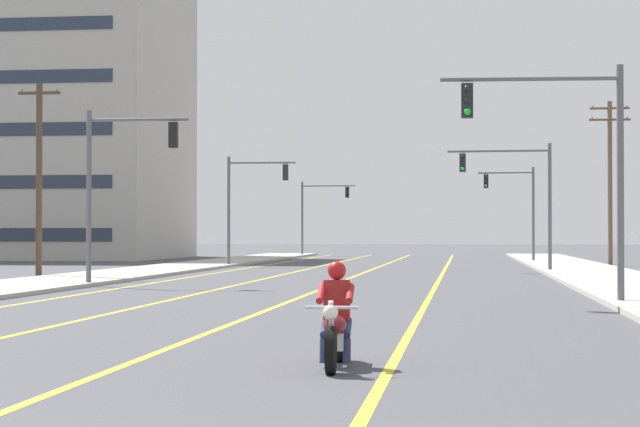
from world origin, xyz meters
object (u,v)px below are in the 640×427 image
object	(u,v)px
traffic_signal_mid_left	(248,195)
motorcycle_with_rider	(336,325)
traffic_signal_far_left	(317,207)
apartment_building_far_left_block	(33,114)
traffic_signal_near_right	(568,147)
utility_pole_right_far	(610,177)
traffic_signal_far_right	(518,201)
traffic_signal_near_left	(117,172)
traffic_signal_mid_right	(520,187)
utility_pole_left_near	(39,176)

from	to	relation	value
traffic_signal_mid_left	motorcycle_with_rider	bearing A→B (deg)	-78.04
traffic_signal_far_left	apartment_building_far_left_block	size ratio (longest dim) A/B	0.28
traffic_signal_near_right	utility_pole_right_far	size ratio (longest dim) A/B	0.66
traffic_signal_far_right	apartment_building_far_left_block	xyz separation A→B (m)	(-35.78, 7.48, 6.90)
motorcycle_with_rider	traffic_signal_mid_left	size ratio (longest dim) A/B	0.35
traffic_signal_near_left	apartment_building_far_left_block	size ratio (longest dim) A/B	0.28
traffic_signal_mid_right	traffic_signal_far_left	bearing A→B (deg)	110.37
motorcycle_with_rider	traffic_signal_mid_left	distance (m)	50.14
traffic_signal_far_right	utility_pole_right_far	xyz separation A→B (m)	(4.78, -9.36, 1.07)
traffic_signal_near_left	utility_pole_right_far	distance (m)	34.89
traffic_signal_near_right	traffic_signal_mid_left	world-z (taller)	same
motorcycle_with_rider	utility_pole_right_far	distance (m)	53.34
utility_pole_left_near	utility_pole_right_far	size ratio (longest dim) A/B	0.86
traffic_signal_mid_left	traffic_signal_near_left	bearing A→B (deg)	-90.00
traffic_signal_near_right	traffic_signal_near_left	xyz separation A→B (m)	(-14.79, 9.24, -0.07)
traffic_signal_far_right	utility_pole_left_near	xyz separation A→B (m)	(-21.08, -30.55, 0.22)
motorcycle_with_rider	traffic_signal_near_left	bearing A→B (deg)	113.45
traffic_signal_near_right	motorcycle_with_rider	bearing A→B (deg)	-106.79
traffic_signal_far_left	utility_pole_right_far	distance (m)	35.46
traffic_signal_mid_right	apartment_building_far_left_block	size ratio (longest dim) A/B	0.28
traffic_signal_far_right	traffic_signal_mid_right	bearing A→B (deg)	-92.26
traffic_signal_far_right	apartment_building_far_left_block	distance (m)	37.19
traffic_signal_mid_left	apartment_building_far_left_block	bearing A→B (deg)	135.12
traffic_signal_mid_right	traffic_signal_far_left	xyz separation A→B (m)	(-14.86, 40.01, -0.02)
traffic_signal_mid_left	traffic_signal_far_left	distance (m)	32.21
motorcycle_with_rider	traffic_signal_mid_right	world-z (taller)	traffic_signal_mid_right
motorcycle_with_rider	apartment_building_far_left_block	bearing A→B (deg)	113.87
utility_pole_left_near	utility_pole_right_far	xyz separation A→B (m)	(25.87, 21.18, 0.85)
motorcycle_with_rider	traffic_signal_mid_right	xyz separation A→B (m)	(4.42, 41.14, 3.52)
traffic_signal_near_left	traffic_signal_mid_right	size ratio (longest dim) A/B	1.00
motorcycle_with_rider	utility_pole_left_near	xyz separation A→B (m)	(-15.86, 31.01, 3.65)
traffic_signal_far_left	traffic_signal_mid_right	bearing A→B (deg)	-69.63
traffic_signal_mid_right	traffic_signal_mid_left	bearing A→B (deg)	152.18
traffic_signal_far_right	motorcycle_with_rider	bearing A→B (deg)	-94.85
traffic_signal_near_right	utility_pole_right_far	xyz separation A→B (m)	(5.58, 37.54, 1.00)
traffic_signal_near_left	utility_pole_right_far	xyz separation A→B (m)	(20.37, 28.30, 1.07)
traffic_signal_near_left	utility_pole_left_near	xyz separation A→B (m)	(-5.50, 7.12, 0.22)
motorcycle_with_rider	utility_pole_left_near	world-z (taller)	utility_pole_left_near
motorcycle_with_rider	traffic_signal_near_right	xyz separation A→B (m)	(4.42, 14.65, 3.50)
utility_pole_right_far	traffic_signal_mid_right	bearing A→B (deg)	-116.80
motorcycle_with_rider	utility_pole_right_far	xyz separation A→B (m)	(10.00, 52.20, 4.50)
traffic_signal_near_left	traffic_signal_far_left	bearing A→B (deg)	90.07
traffic_signal_near_right	apartment_building_far_left_block	size ratio (longest dim) A/B	0.28
traffic_signal_near_right	traffic_signal_mid_right	xyz separation A→B (m)	(-0.01, 26.48, 0.02)
traffic_signal_near_right	traffic_signal_near_left	world-z (taller)	same
motorcycle_with_rider	traffic_signal_mid_left	xyz separation A→B (m)	(-10.37, 48.94, 3.45)
motorcycle_with_rider	utility_pole_right_far	world-z (taller)	utility_pole_right_far
traffic_signal_near_left	traffic_signal_far_right	world-z (taller)	same
traffic_signal_mid_right	traffic_signal_near_left	bearing A→B (deg)	-130.61
traffic_signal_far_right	traffic_signal_far_left	distance (m)	25.08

